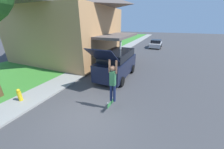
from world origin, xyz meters
TOP-DOWN VIEW (x-y plane):
  - ground_plane at (0.00, 0.00)m, footprint 120.00×120.00m
  - lawn at (-8.00, 6.00)m, footprint 10.00×80.00m
  - sidewalk at (-3.60, 6.00)m, footprint 1.80×80.00m
  - house at (-7.56, 7.76)m, footprint 12.83×8.94m
  - lawn_tree_far at (-4.83, 8.73)m, footprint 3.96×3.96m
  - suv_parked at (-0.32, 4.84)m, footprint 2.05×5.13m
  - car_down_street at (1.17, 19.56)m, footprint 1.91×4.15m
  - skateboarder at (1.02, 0.96)m, footprint 0.41×0.24m
  - skateboard at (0.95, 0.94)m, footprint 0.12×0.80m
  - fire_hydrant at (-3.80, -0.48)m, footprint 0.20×0.20m

SIDE VIEW (x-z plane):
  - ground_plane at x=0.00m, z-range 0.00..0.00m
  - lawn at x=-8.00m, z-range 0.00..0.08m
  - sidewalk at x=-3.60m, z-range 0.00..0.10m
  - skateboard at x=0.95m, z-range 0.27..0.52m
  - fire_hydrant at x=-3.80m, z-range 0.09..0.79m
  - car_down_street at x=1.17m, z-range -0.02..1.32m
  - suv_parked at x=-0.32m, z-range -0.26..2.46m
  - skateboarder at x=1.02m, z-range 0.54..2.58m
  - lawn_tree_far at x=-4.83m, z-range 1.13..7.23m
  - house at x=-7.56m, z-range 0.23..8.16m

